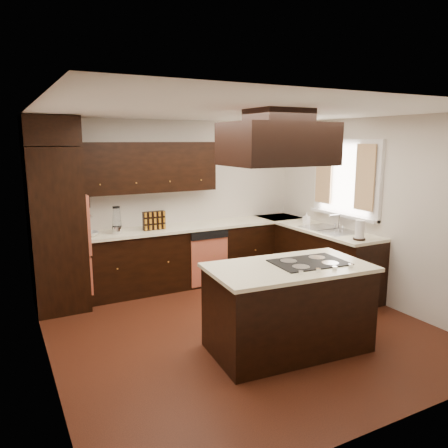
{
  "coord_description": "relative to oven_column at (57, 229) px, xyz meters",
  "views": [
    {
      "loc": [
        -2.44,
        -4.21,
        2.2
      ],
      "look_at": [
        0.1,
        0.6,
        1.15
      ],
      "focal_mm": 35.0,
      "sensor_mm": 36.0,
      "label": 1
    }
  ],
  "objects": [
    {
      "name": "dishwasher_front",
      "position": [
        2.1,
        -0.2,
        -0.66
      ],
      "size": [
        0.6,
        0.05,
        0.72
      ],
      "primitive_type": "cube",
      "color": "#D56749",
      "rests_on": "floor"
    },
    {
      "name": "oven_column",
      "position": [
        0.0,
        0.0,
        0.0
      ],
      "size": [
        0.65,
        0.75,
        2.12
      ],
      "primitive_type": "cube",
      "color": "black",
      "rests_on": "floor"
    },
    {
      "name": "spice_rack",
      "position": [
        1.34,
        0.04,
        -0.01
      ],
      "size": [
        0.33,
        0.09,
        0.27
      ],
      "primitive_type": "cube",
      "rotation": [
        0.0,
        0.0,
        0.04
      ],
      "color": "black",
      "rests_on": "countertop_back"
    },
    {
      "name": "blender_pitcher",
      "position": [
        0.79,
        0.02,
        0.09
      ],
      "size": [
        0.13,
        0.13,
        0.26
      ],
      "primitive_type": "cone",
      "color": "silver",
      "rests_on": "blender_base"
    },
    {
      "name": "island",
      "position": [
        1.97,
        -2.38,
        -0.62
      ],
      "size": [
        1.69,
        1.01,
        0.88
      ],
      "primitive_type": "cube",
      "rotation": [
        0.0,
        0.0,
        -0.08
      ],
      "color": "black",
      "rests_on": "floor"
    },
    {
      "name": "upper_cabinets",
      "position": [
        1.34,
        0.23,
        0.75
      ],
      "size": [
        2.0,
        0.34,
        0.72
      ],
      "primitive_type": "cube",
      "color": "black",
      "rests_on": "wall_back"
    },
    {
      "name": "wall_back",
      "position": [
        1.78,
        0.4,
        0.19
      ],
      "size": [
        4.2,
        0.02,
        2.5
      ],
      "primitive_type": "cube",
      "color": "beige",
      "rests_on": "ground"
    },
    {
      "name": "island_top",
      "position": [
        1.97,
        -2.38,
        -0.16
      ],
      "size": [
        1.75,
        1.07,
        0.04
      ],
      "primitive_type": "cube",
      "rotation": [
        0.0,
        0.0,
        -0.08
      ],
      "color": "#FFF7D0",
      "rests_on": "island"
    },
    {
      "name": "base_cabinets_right",
      "position": [
        3.58,
        -0.8,
        -0.62
      ],
      "size": [
        0.6,
        2.4,
        0.88
      ],
      "primitive_type": "cube",
      "color": "black",
      "rests_on": "floor"
    },
    {
      "name": "countertop_right",
      "position": [
        3.56,
        -0.8,
        -0.16
      ],
      "size": [
        0.63,
        2.4,
        0.04
      ],
      "primitive_type": "cube",
      "color": "#FFF7D0",
      "rests_on": "base_cabinets_right"
    },
    {
      "name": "ceiling",
      "position": [
        1.78,
        -1.71,
        1.45
      ],
      "size": [
        4.2,
        4.2,
        0.02
      ],
      "primitive_type": "cube",
      "color": "white",
      "rests_on": "ground"
    },
    {
      "name": "cooktop",
      "position": [
        2.21,
        -2.4,
        -0.13
      ],
      "size": [
        0.8,
        0.57,
        0.01
      ],
      "primitive_type": "cube",
      "rotation": [
        0.0,
        0.0,
        -0.08
      ],
      "color": "black",
      "rests_on": "island_top"
    },
    {
      "name": "window_frame",
      "position": [
        3.85,
        -1.16,
        0.59
      ],
      "size": [
        0.06,
        1.32,
        1.12
      ],
      "primitive_type": "cube",
      "color": "white",
      "rests_on": "wall_right"
    },
    {
      "name": "soap_bottle",
      "position": [
        3.56,
        -0.65,
        -0.05
      ],
      "size": [
        0.1,
        0.1,
        0.19
      ],
      "primitive_type": "imported",
      "rotation": [
        0.0,
        0.0,
        0.16
      ],
      "color": "white",
      "rests_on": "countertop_right"
    },
    {
      "name": "wall_right",
      "position": [
        3.88,
        -1.71,
        0.19
      ],
      "size": [
        0.02,
        4.2,
        2.5
      ],
      "primitive_type": "cube",
      "color": "beige",
      "rests_on": "ground"
    },
    {
      "name": "window_pane",
      "position": [
        3.87,
        -1.16,
        0.59
      ],
      "size": [
        0.0,
        1.2,
        1.0
      ],
      "primitive_type": "cube",
      "color": "white",
      "rests_on": "wall_right"
    },
    {
      "name": "base_cabinets_back",
      "position": [
        1.81,
        0.09,
        -0.62
      ],
      "size": [
        2.93,
        0.6,
        0.88
      ],
      "primitive_type": "cube",
      "color": "black",
      "rests_on": "floor"
    },
    {
      "name": "paper_towel",
      "position": [
        3.48,
        -1.84,
        -0.01
      ],
      "size": [
        0.12,
        0.12,
        0.26
      ],
      "primitive_type": "cylinder",
      "rotation": [
        0.0,
        0.0,
        -0.02
      ],
      "color": "white",
      "rests_on": "countertop_right"
    },
    {
      "name": "floor",
      "position": [
        1.78,
        -1.71,
        -1.07
      ],
      "size": [
        4.2,
        4.2,
        0.02
      ],
      "primitive_type": "cube",
      "color": "#552413",
      "rests_on": "ground"
    },
    {
      "name": "wall_oven_face",
      "position": [
        0.35,
        0.0,
        0.06
      ],
      "size": [
        0.05,
        0.62,
        0.78
      ],
      "primitive_type": "cube",
      "color": "#D56749",
      "rests_on": "oven_column"
    },
    {
      "name": "range_hood",
      "position": [
        1.88,
        -2.25,
        1.1
      ],
      "size": [
        1.05,
        0.72,
        0.42
      ],
      "primitive_type": "cube",
      "color": "black",
      "rests_on": "ceiling"
    },
    {
      "name": "countertop_back",
      "position": [
        1.81,
        0.08,
        -0.16
      ],
      "size": [
        2.93,
        0.63,
        0.04
      ],
      "primitive_type": "cube",
      "color": "#FFF7D0",
      "rests_on": "base_cabinets_back"
    },
    {
      "name": "wall_front",
      "position": [
        1.78,
        -3.81,
        0.19
      ],
      "size": [
        4.2,
        0.02,
        2.5
      ],
      "primitive_type": "cube",
      "color": "beige",
      "rests_on": "ground"
    },
    {
      "name": "blender_base",
      "position": [
        0.79,
        0.02,
        -0.09
      ],
      "size": [
        0.15,
        0.15,
        0.1
      ],
      "primitive_type": "cylinder",
      "color": "silver",
      "rests_on": "countertop_back"
    },
    {
      "name": "mixing_bowl",
      "position": [
        0.4,
        0.01,
        -0.11
      ],
      "size": [
        0.3,
        0.3,
        0.06
      ],
      "primitive_type": "imported",
      "rotation": [
        0.0,
        0.0,
        0.19
      ],
      "color": "white",
      "rests_on": "countertop_back"
    },
    {
      "name": "curtain_left",
      "position": [
        3.79,
        -1.57,
        0.64
      ],
      "size": [
        0.02,
        0.34,
        0.9
      ],
      "primitive_type": "cube",
      "color": "beige",
      "rests_on": "wall_right"
    },
    {
      "name": "curtain_right",
      "position": [
        3.79,
        -0.74,
        0.64
      ],
      "size": [
        0.02,
        0.34,
        0.9
      ],
      "primitive_type": "cube",
      "color": "beige",
      "rests_on": "wall_right"
    },
    {
      "name": "sink_rim",
      "position": [
        3.58,
        -1.16,
        -0.14
      ],
      "size": [
        0.52,
        0.84,
        0.01
      ],
      "primitive_type": "cube",
      "color": "silver",
      "rests_on": "countertop_right"
    },
    {
      "name": "wall_left",
      "position": [
        -0.33,
        -1.71,
        0.19
      ],
      "size": [
        0.02,
        4.2,
        2.5
      ],
      "primitive_type": "cube",
      "color": "beige",
      "rests_on": "ground"
    },
    {
      "name": "hood_duct",
      "position": [
        1.88,
        -2.25,
        1.38
      ],
      "size": [
        0.55,
        0.5,
        0.13
      ],
      "primitive_type": "cube",
      "color": "black",
      "rests_on": "ceiling"
    }
  ]
}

